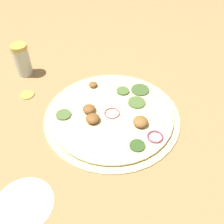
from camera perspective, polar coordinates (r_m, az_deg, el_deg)
name	(u,v)px	position (r m, az deg, el deg)	size (l,w,h in m)	color
ground_plane	(112,116)	(0.72, 0.00, -0.96)	(3.00, 3.00, 0.00)	tan
pizza	(112,115)	(0.72, 0.07, -0.59)	(0.37, 0.37, 0.03)	beige
spice_jar	(22,60)	(0.89, -19.00, 10.71)	(0.05, 0.05, 0.11)	silver
loose_cap	(27,94)	(0.82, -18.02, 3.68)	(0.04, 0.04, 0.01)	gold
flour_patch	(24,204)	(0.60, -18.69, -18.44)	(0.12, 0.12, 0.00)	white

